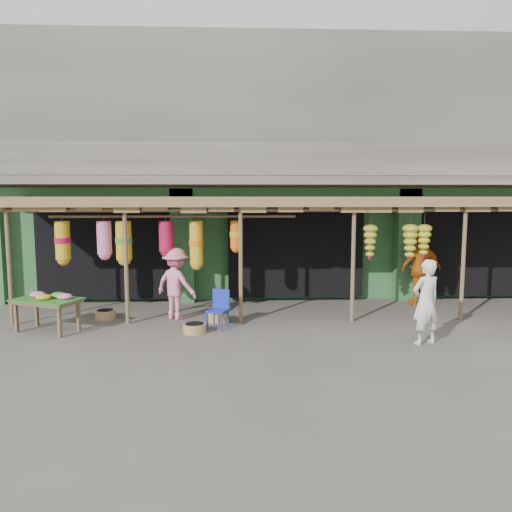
{
  "coord_description": "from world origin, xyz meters",
  "views": [
    {
      "loc": [
        -1.65,
        -11.08,
        2.79
      ],
      "look_at": [
        -1.11,
        1.0,
        1.35
      ],
      "focal_mm": 35.0,
      "sensor_mm": 36.0,
      "label": 1
    }
  ],
  "objects_px": {
    "flower_table": "(48,301)",
    "person_front": "(426,302)",
    "blue_chair": "(219,307)",
    "person_vendor": "(421,269)",
    "person_shopper": "(176,284)"
  },
  "relations": [
    {
      "from": "person_front",
      "to": "person_shopper",
      "type": "relative_size",
      "value": 0.99
    },
    {
      "from": "person_vendor",
      "to": "person_shopper",
      "type": "height_order",
      "value": "person_vendor"
    },
    {
      "from": "person_vendor",
      "to": "person_front",
      "type": "bearing_deg",
      "value": 61.92
    },
    {
      "from": "person_front",
      "to": "blue_chair",
      "type": "bearing_deg",
      "value": -39.21
    },
    {
      "from": "blue_chair",
      "to": "person_vendor",
      "type": "xyz_separation_m",
      "value": [
        5.14,
        2.08,
        0.48
      ]
    },
    {
      "from": "person_front",
      "to": "person_vendor",
      "type": "distance_m",
      "value": 3.64
    },
    {
      "from": "blue_chair",
      "to": "person_vendor",
      "type": "relative_size",
      "value": 0.44
    },
    {
      "from": "flower_table",
      "to": "blue_chair",
      "type": "bearing_deg",
      "value": 24.73
    },
    {
      "from": "flower_table",
      "to": "person_front",
      "type": "relative_size",
      "value": 0.95
    },
    {
      "from": "flower_table",
      "to": "person_vendor",
      "type": "distance_m",
      "value": 8.96
    },
    {
      "from": "blue_chair",
      "to": "person_vendor",
      "type": "distance_m",
      "value": 5.57
    },
    {
      "from": "flower_table",
      "to": "person_vendor",
      "type": "xyz_separation_m",
      "value": [
        8.68,
        2.2,
        0.29
      ]
    },
    {
      "from": "flower_table",
      "to": "person_vendor",
      "type": "height_order",
      "value": "person_vendor"
    },
    {
      "from": "blue_chair",
      "to": "person_front",
      "type": "relative_size",
      "value": 0.51
    },
    {
      "from": "blue_chair",
      "to": "person_front",
      "type": "xyz_separation_m",
      "value": [
        3.94,
        -1.35,
        0.35
      ]
    }
  ]
}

